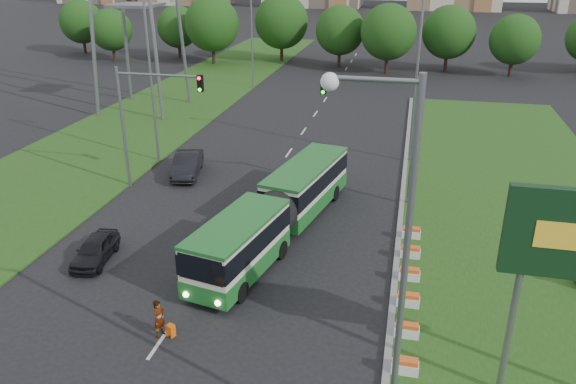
% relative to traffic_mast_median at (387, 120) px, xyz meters
% --- Properties ---
extents(ground, '(360.00, 360.00, 0.00)m').
position_rel_traffic_mast_median_xyz_m(ground, '(-4.78, -10.00, -5.35)').
color(ground, black).
rests_on(ground, ground).
extents(grass_median, '(14.00, 60.00, 0.15)m').
position_rel_traffic_mast_median_xyz_m(grass_median, '(8.22, -2.00, -5.27)').
color(grass_median, '#214B15').
rests_on(grass_median, ground).
extents(median_kerb, '(0.30, 60.00, 0.18)m').
position_rel_traffic_mast_median_xyz_m(median_kerb, '(1.27, -2.00, -5.26)').
color(median_kerb, gray).
rests_on(median_kerb, ground).
extents(left_verge, '(12.00, 110.00, 0.10)m').
position_rel_traffic_mast_median_xyz_m(left_verge, '(-22.78, 15.00, -5.30)').
color(left_verge, '#214B15').
rests_on(left_verge, ground).
extents(lane_markings, '(0.20, 100.00, 0.01)m').
position_rel_traffic_mast_median_xyz_m(lane_markings, '(-7.78, 10.00, -5.35)').
color(lane_markings, beige).
rests_on(lane_markings, ground).
extents(flower_planters, '(1.10, 13.70, 0.60)m').
position_rel_traffic_mast_median_xyz_m(flower_planters, '(1.92, -11.40, -4.90)').
color(flower_planters, white).
rests_on(flower_planters, grass_median).
extents(traffic_mast_median, '(5.76, 0.32, 8.00)m').
position_rel_traffic_mast_median_xyz_m(traffic_mast_median, '(0.00, 0.00, 0.00)').
color(traffic_mast_median, slate).
rests_on(traffic_mast_median, ground).
extents(traffic_mast_left, '(5.76, 0.32, 8.00)m').
position_rel_traffic_mast_median_xyz_m(traffic_mast_left, '(-15.16, -1.00, 0.00)').
color(traffic_mast_left, slate).
rests_on(traffic_mast_left, ground).
extents(street_lamps, '(36.00, 60.00, 12.00)m').
position_rel_traffic_mast_median_xyz_m(street_lamps, '(-7.78, 0.00, 0.65)').
color(street_lamps, slate).
rests_on(street_lamps, ground).
extents(tree_line, '(120.00, 8.00, 9.00)m').
position_rel_traffic_mast_median_xyz_m(tree_line, '(5.22, 45.00, -0.85)').
color(tree_line, '#1A4512').
rests_on(tree_line, ground).
extents(articulated_bus, '(2.45, 15.72, 2.59)m').
position_rel_traffic_mast_median_xyz_m(articulated_bus, '(-5.36, -5.96, -3.76)').
color(articulated_bus, beige).
rests_on(articulated_bus, ground).
extents(car_left_near, '(2.03, 3.95, 1.28)m').
position_rel_traffic_mast_median_xyz_m(car_left_near, '(-13.69, -10.61, -4.71)').
color(car_left_near, black).
rests_on(car_left_near, ground).
extents(car_left_far, '(2.71, 5.06, 1.58)m').
position_rel_traffic_mast_median_xyz_m(car_left_far, '(-13.72, 1.75, -4.56)').
color(car_left_far, black).
rests_on(car_left_far, ground).
extents(pedestrian, '(0.54, 0.69, 1.66)m').
position_rel_traffic_mast_median_xyz_m(pedestrian, '(-7.91, -15.58, -4.52)').
color(pedestrian, gray).
rests_on(pedestrian, ground).
extents(shopping_trolley, '(0.31, 0.33, 0.53)m').
position_rel_traffic_mast_median_xyz_m(shopping_trolley, '(-7.48, -15.51, -5.09)').
color(shopping_trolley, '#FB620D').
rests_on(shopping_trolley, ground).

